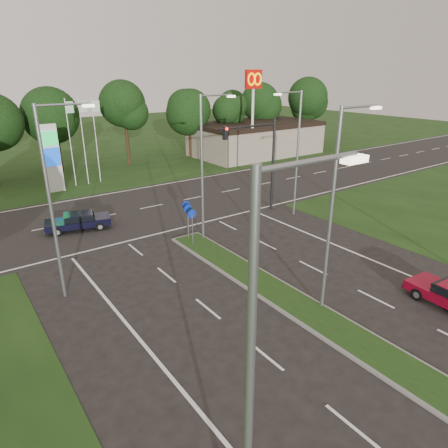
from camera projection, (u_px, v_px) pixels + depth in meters
ground at (442, 396)px, 13.42m from camera, size 160.00×160.00×0.00m
verge_far at (45, 150)px, 55.10m from camera, size 160.00×50.00×0.02m
cross_road at (140, 209)px, 31.60m from camera, size 160.00×12.00×0.02m
median_kerb at (346, 335)px, 16.43m from camera, size 2.00×26.00×0.12m
commercial_building at (256, 139)px, 51.98m from camera, size 16.00×9.00×4.00m
streetlight_median_near at (335, 202)px, 16.69m from camera, size 2.53×0.22×9.00m
streetlight_median_far at (205, 162)px, 24.27m from camera, size 2.53×0.22×9.00m
streetlight_left_near at (259, 381)px, 7.07m from camera, size 2.53×0.22×9.00m
streetlight_left_far at (54, 195)px, 17.68m from camera, size 2.53×0.22×9.00m
streetlight_right_far at (296, 148)px, 28.52m from camera, size 2.53×0.22×9.00m
traffic_signal at (260, 152)px, 29.31m from camera, size 5.10×0.42×7.00m
median_signs at (189, 215)px, 25.23m from camera, size 1.16×1.76×2.38m
gas_pylon at (54, 156)px, 35.25m from camera, size 5.80×1.26×8.00m
mcdonalds_sign at (253, 93)px, 44.61m from camera, size 2.20×0.47×10.40m
treeline_far at (71, 106)px, 41.29m from camera, size 6.00×6.00×9.90m
navy_sedan at (78, 221)px, 27.33m from camera, size 4.54×2.73×1.17m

